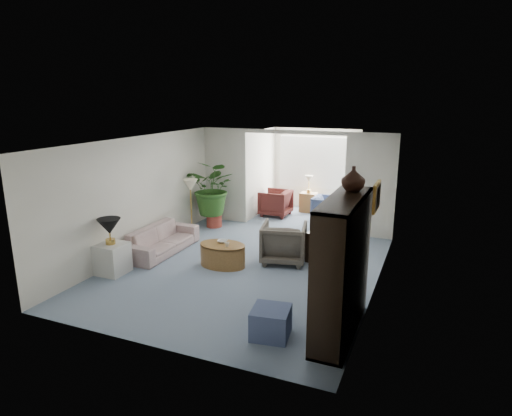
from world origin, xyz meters
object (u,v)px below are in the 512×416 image
at_px(wingback_chair, 284,243).
at_px(entertainment_cabinet, 342,267).
at_px(end_table, 112,259).
at_px(cabinet_urn, 353,179).
at_px(table_lamp, 109,226).
at_px(coffee_cup, 227,245).
at_px(sunroom_chair_maroon, 275,203).
at_px(ottoman, 271,322).
at_px(coffee_table, 223,255).
at_px(floor_lamp, 190,185).
at_px(framed_picture, 377,197).
at_px(coffee_bowl, 222,241).
at_px(sunroom_chair_blue, 327,209).
at_px(plant_pot, 214,221).
at_px(side_table_dark, 321,247).
at_px(sofa, 162,240).
at_px(sunroom_table, 308,202).

height_order(wingback_chair, entertainment_cabinet, entertainment_cabinet).
distance_m(end_table, cabinet_urn, 4.86).
relative_size(table_lamp, coffee_cup, 4.73).
bearing_deg(sunroom_chair_maroon, ottoman, 20.94).
relative_size(coffee_table, entertainment_cabinet, 0.48).
bearing_deg(entertainment_cabinet, ottoman, -149.86).
bearing_deg(coffee_cup, entertainment_cabinet, -30.71).
bearing_deg(floor_lamp, entertainment_cabinet, -35.80).
relative_size(framed_picture, coffee_table, 0.53).
relative_size(framed_picture, coffee_bowl, 2.50).
distance_m(end_table, sunroom_chair_blue, 5.92).
bearing_deg(table_lamp, plant_pot, 84.38).
distance_m(side_table_dark, cabinet_urn, 2.95).
bearing_deg(sunroom_chair_maroon, entertainment_cabinet, 29.84).
xyz_separation_m(table_lamp, cabinet_urn, (4.48, 0.04, 1.22)).
height_order(wingback_chair, side_table_dark, wingback_chair).
bearing_deg(entertainment_cabinet, sunroom_chair_maroon, 118.56).
xyz_separation_m(framed_picture, cabinet_urn, (-0.23, -1.01, 0.46)).
height_order(side_table_dark, sunroom_chair_maroon, sunroom_chair_maroon).
xyz_separation_m(end_table, coffee_cup, (1.93, 1.06, 0.20)).
bearing_deg(plant_pot, sofa, -93.84).
bearing_deg(coffee_cup, cabinet_urn, -21.72).
distance_m(table_lamp, wingback_chair, 3.42).
xyz_separation_m(coffee_cup, side_table_dark, (1.61, 1.08, -0.18)).
relative_size(coffee_bowl, coffee_cup, 2.15).
distance_m(sofa, floor_lamp, 1.61).
xyz_separation_m(side_table_dark, sunroom_chair_maroon, (-2.10, 2.99, 0.06)).
xyz_separation_m(floor_lamp, coffee_bowl, (1.54, -1.38, -0.78)).
height_order(framed_picture, sunroom_chair_maroon, framed_picture).
relative_size(floor_lamp, coffee_bowl, 1.80).
bearing_deg(plant_pot, entertainment_cabinet, -43.70).
relative_size(coffee_cup, sunroom_chair_blue, 0.12).
bearing_deg(sunroom_chair_maroon, cabinet_urn, 32.15).
bearing_deg(sofa, end_table, 171.58).
bearing_deg(table_lamp, sunroom_chair_maroon, 74.32).
bearing_deg(cabinet_urn, coffee_cup, 158.28).
relative_size(entertainment_cabinet, ottoman, 3.79).
distance_m(entertainment_cabinet, sunroom_chair_blue, 5.84).
bearing_deg(entertainment_cabinet, sunroom_chair_blue, 105.43).
distance_m(coffee_cup, plant_pot, 2.93).
bearing_deg(cabinet_urn, framed_picture, 77.23).
relative_size(floor_lamp, plant_pot, 0.90).
height_order(wingback_chair, ottoman, wingback_chair).
distance_m(framed_picture, wingback_chair, 2.41).
bearing_deg(wingback_chair, entertainment_cabinet, 113.22).
bearing_deg(sunroom_table, table_lamp, -110.42).
height_order(coffee_table, wingback_chair, wingback_chair).
height_order(coffee_table, ottoman, coffee_table).
bearing_deg(table_lamp, coffee_cup, 28.77).
relative_size(table_lamp, plant_pot, 1.10).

